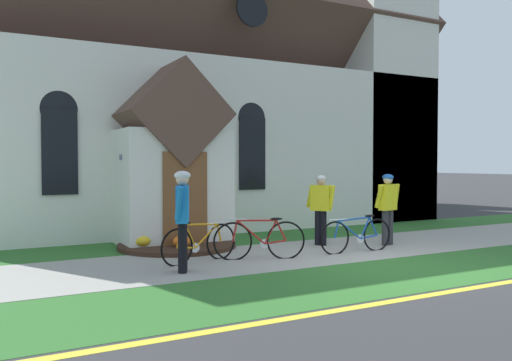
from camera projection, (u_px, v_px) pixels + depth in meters
ground at (275, 237)px, 13.03m from camera, size 140.00×140.00×0.00m
sidewalk_slab at (324, 250)px, 11.03m from camera, size 32.00×2.76×0.01m
grass_verge at (410, 272)px, 8.84m from camera, size 32.00×2.22×0.01m
church_lawn at (269, 237)px, 13.07m from camera, size 24.00×1.88×0.01m
curb_paint_stripe at (472, 288)px, 7.73m from camera, size 28.00×0.16×0.01m
church_building at (207, 82)px, 17.53m from camera, size 14.25×10.56×13.57m
church_sign at (170, 184)px, 11.77m from camera, size 2.24×0.18×2.04m
flower_bed at (176, 244)px, 11.42m from camera, size 2.57×2.57×0.34m
bicycle_white at (357, 235)px, 10.80m from camera, size 1.77×0.10×0.79m
bicycle_silver at (260, 240)px, 10.01m from camera, size 1.68×0.65×0.82m
bicycle_green at (199, 243)px, 9.73m from camera, size 1.67×0.50×0.80m
cyclist_in_orange_jersey at (321, 205)px, 11.69m from camera, size 0.41×0.71×1.59m
cyclist_in_blue_jersey at (388, 204)px, 11.72m from camera, size 0.64×0.30×1.61m
cyclist_in_green_jersey at (183, 213)px, 8.79m from camera, size 0.40×0.70×1.72m
roadside_conifer at (381, 90)px, 23.61m from camera, size 3.08×3.08×7.78m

